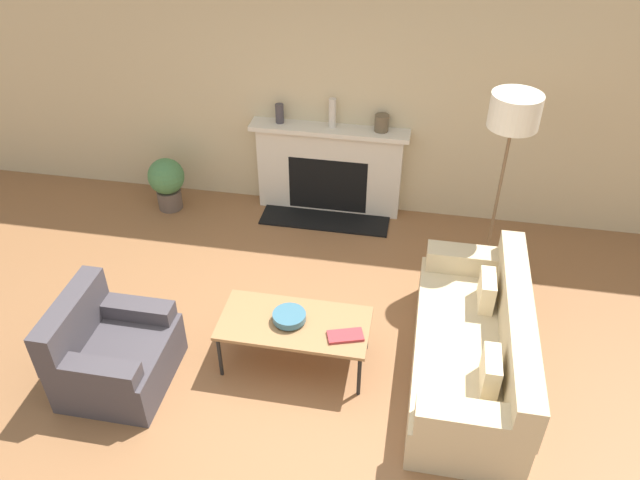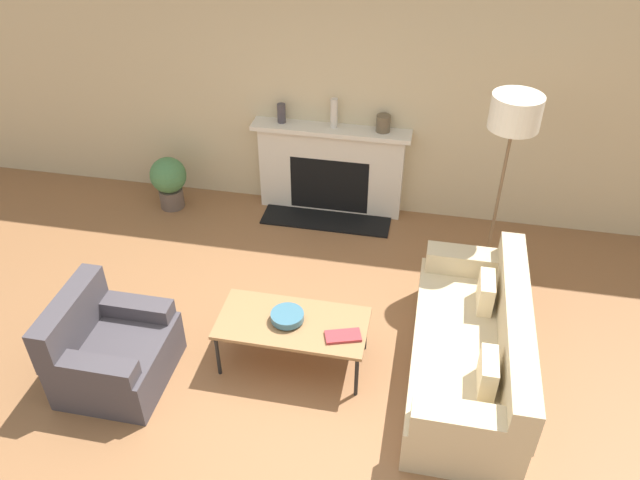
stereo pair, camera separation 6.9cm
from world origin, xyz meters
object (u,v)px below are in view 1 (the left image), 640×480
Objects in this scene: bowl at (289,317)px; mantel_vase_center_left at (332,113)px; fireplace at (329,171)px; floor_lamp at (512,125)px; mantel_vase_left at (280,113)px; book at (345,336)px; couch at (475,349)px; armchair_near at (112,353)px; mantel_vase_center_right at (382,123)px; coffee_table at (295,325)px; potted_plant at (167,181)px.

bowl is 0.86× the size of mantel_vase_center_left.
floor_lamp is at bearing -28.09° from fireplace.
mantel_vase_center_left is (0.57, 0.00, 0.05)m from mantel_vase_left.
mantel_vase_left reaches higher than book.
couch is 9.60× the size of mantel_vase_left.
mantel_vase_center_right reaches higher than armchair_near.
mantel_vase_center_left is at bearing 180.00° from mantel_vase_center_right.
coffee_table is 0.09m from bowl.
potted_plant is (-1.89, 2.06, -0.15)m from bowl.
fireplace is at bearing 9.77° from potted_plant.
floor_lamp is 10.86× the size of mantel_vase_center_right.
mantel_vase_center_right reaches higher than book.
fireplace reaches higher than coffee_table.
armchair_near is at bearing -104.58° from mantel_vase_left.
coffee_table is (-1.46, -0.12, 0.12)m from couch.
potted_plant is at bearing 132.45° from bowl.
floor_lamp is 3.80m from potted_plant.
floor_lamp is (1.60, 1.46, 1.22)m from coffee_table.
coffee_table is 2.83m from potted_plant.
floor_lamp is (1.16, 1.55, 1.18)m from book.
floor_lamp reaches higher than fireplace.
couch is at bearing -29.91° from potted_plant.
armchair_near is 3.18× the size of bowl.
mantel_vase_left is at bearing 104.67° from bowl.
mantel_vase_left is at bearing 95.65° from book.
fireplace is 0.83m from mantel_vase_left.
book is at bearing -126.90° from floor_lamp.
mantel_vase_left is at bearing 157.59° from floor_lamp.
book is at bearing -77.30° from fireplace.
fireplace is at bearing -144.94° from couch.
couch is at bearing -54.94° from fireplace.
floor_lamp is at bearing -22.41° from mantel_vase_left.
mantel_vase_left is 0.66× the size of mantel_vase_center_left.
fireplace is 0.86× the size of couch.
armchair_near is 0.45× the size of floor_lamp.
fireplace is at bearing 84.47° from book.
book is (0.47, -0.10, -0.04)m from bowl.
mantel_vase_center_right is (1.09, 0.00, -0.02)m from mantel_vase_left.
mantel_vase_left is (-0.62, 2.39, 0.63)m from bowl.
floor_lamp is 9.20× the size of mantel_vase_left.
mantel_vase_center_left reaches higher than armchair_near.
fireplace is 2.37m from bowl.
mantel_vase_center_right reaches higher than potted_plant.
mantel_vase_left is at bearing 180.00° from mantel_vase_center_right.
couch is at bearing -78.81° from armchair_near.
mantel_vase_center_left is (-0.53, 2.48, 0.72)m from book.
coffee_table is at bearing -74.40° from mantel_vase_left.
potted_plant is (-1.80, -0.31, -0.15)m from fireplace.
book is at bearing -78.56° from couch.
book is 2.57m from mantel_vase_center_right.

